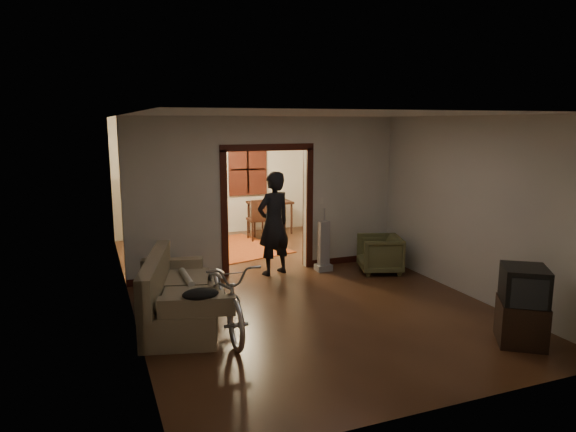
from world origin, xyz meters
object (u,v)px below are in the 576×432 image
sofa (183,289)px  bicycle (225,294)px  desk (270,218)px  person (274,223)px  locker (165,205)px  armchair (380,254)px

sofa → bicycle: 0.69m
sofa → desk: sofa is taller
person → locker: bearing=-86.3°
sofa → desk: (2.98, 4.90, -0.08)m
bicycle → sofa: bearing=131.7°
person → desk: size_ratio=1.76×
armchair → person: size_ratio=0.40×
sofa → person: bearing=55.9°
armchair → desk: size_ratio=0.71×
person → locker: size_ratio=1.13×
sofa → desk: size_ratio=1.94×
armchair → person: bearing=-89.9°
person → sofa: bearing=22.6°
sofa → locker: size_ratio=1.25×
armchair → locker: locker is taller
bicycle → locker: bearing=90.8°
sofa → locker: bearing=99.2°
person → desk: bearing=-126.8°
sofa → bicycle: size_ratio=1.07×
armchair → locker: bearing=-123.0°
locker → desk: size_ratio=1.55×
bicycle → person: 2.67m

